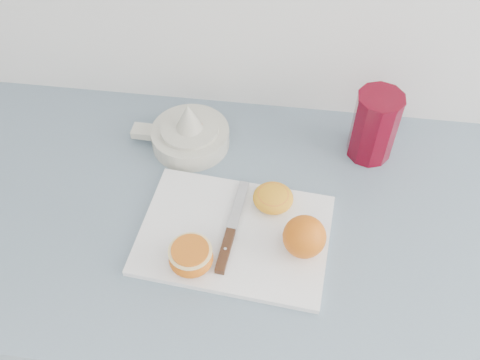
{
  "coord_description": "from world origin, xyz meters",
  "views": [
    {
      "loc": [
        0.06,
        1.11,
        1.69
      ],
      "look_at": [
        -0.01,
        1.72,
        0.96
      ],
      "focal_mm": 40.0,
      "sensor_mm": 36.0,
      "label": 1
    }
  ],
  "objects_px": {
    "half_orange": "(191,257)",
    "red_tumbler": "(374,128)",
    "counter": "(280,322)",
    "citrus_juicer": "(189,134)",
    "cutting_board": "(234,234)"
  },
  "relations": [
    {
      "from": "citrus_juicer",
      "to": "red_tumbler",
      "type": "distance_m",
      "value": 0.37
    },
    {
      "from": "cutting_board",
      "to": "red_tumbler",
      "type": "bearing_deg",
      "value": 44.75
    },
    {
      "from": "cutting_board",
      "to": "citrus_juicer",
      "type": "bearing_deg",
      "value": 119.38
    },
    {
      "from": "counter",
      "to": "red_tumbler",
      "type": "bearing_deg",
      "value": 52.75
    },
    {
      "from": "red_tumbler",
      "to": "counter",
      "type": "bearing_deg",
      "value": -127.25
    },
    {
      "from": "half_orange",
      "to": "red_tumbler",
      "type": "relative_size",
      "value": 0.51
    },
    {
      "from": "half_orange",
      "to": "citrus_juicer",
      "type": "relative_size",
      "value": 0.37
    },
    {
      "from": "half_orange",
      "to": "red_tumbler",
      "type": "height_order",
      "value": "red_tumbler"
    },
    {
      "from": "red_tumbler",
      "to": "citrus_juicer",
      "type": "bearing_deg",
      "value": -176.37
    },
    {
      "from": "cutting_board",
      "to": "citrus_juicer",
      "type": "relative_size",
      "value": 1.65
    },
    {
      "from": "counter",
      "to": "red_tumbler",
      "type": "height_order",
      "value": "red_tumbler"
    },
    {
      "from": "half_orange",
      "to": "red_tumbler",
      "type": "bearing_deg",
      "value": 45.87
    },
    {
      "from": "counter",
      "to": "citrus_juicer",
      "type": "height_order",
      "value": "citrus_juicer"
    },
    {
      "from": "counter",
      "to": "red_tumbler",
      "type": "xyz_separation_m",
      "value": [
        0.14,
        0.18,
        0.51
      ]
    },
    {
      "from": "counter",
      "to": "half_orange",
      "type": "distance_m",
      "value": 0.52
    }
  ]
}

